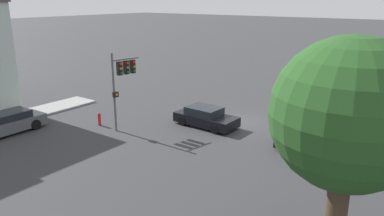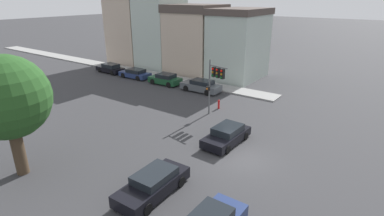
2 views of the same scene
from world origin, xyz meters
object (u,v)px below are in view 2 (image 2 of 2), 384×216
(traffic_signal, at_px, (215,77))
(parked_car_2, at_px, (135,74))
(crossing_car_0, at_px, (153,184))
(parked_car_0, at_px, (201,86))
(parked_car_3, at_px, (110,68))
(fire_hydrant, at_px, (219,104))
(street_tree, at_px, (6,98))
(crossing_car_1, at_px, (227,135))
(parked_car_1, at_px, (165,79))

(traffic_signal, distance_m, parked_car_2, 17.27)
(crossing_car_0, bearing_deg, parked_car_0, -155.39)
(traffic_signal, bearing_deg, parked_car_2, -98.23)
(crossing_car_0, xyz_separation_m, parked_car_0, (17.74, 8.58, 0.03))
(parked_car_3, relative_size, fire_hydrant, 5.00)
(parked_car_0, bearing_deg, fire_hydrant, 140.69)
(crossing_car_0, bearing_deg, street_tree, -69.94)
(crossing_car_1, relative_size, parked_car_1, 1.07)
(street_tree, bearing_deg, parked_car_3, 37.81)
(street_tree, bearing_deg, parked_car_2, 28.03)
(street_tree, bearing_deg, crossing_car_1, -37.43)
(fire_hydrant, bearing_deg, crossing_car_1, -144.80)
(crossing_car_1, height_order, parked_car_1, parked_car_1)
(crossing_car_0, relative_size, parked_car_2, 1.06)
(crossing_car_1, distance_m, parked_car_1, 17.33)
(traffic_signal, xyz_separation_m, fire_hydrant, (1.92, 0.65, -3.27))
(street_tree, distance_m, crossing_car_1, 14.75)
(fire_hydrant, bearing_deg, crossing_car_0, -164.15)
(crossing_car_0, distance_m, parked_car_1, 22.59)
(parked_car_0, relative_size, parked_car_2, 1.06)
(traffic_signal, relative_size, parked_car_3, 1.14)
(crossing_car_0, bearing_deg, fire_hydrant, -165.36)
(crossing_car_0, bearing_deg, parked_car_3, -127.08)
(street_tree, bearing_deg, crossing_car_0, -68.74)
(parked_car_1, relative_size, parked_car_2, 0.93)
(street_tree, distance_m, traffic_signal, 16.16)
(parked_car_1, bearing_deg, fire_hydrant, 158.40)
(parked_car_0, distance_m, fire_hydrant, 5.90)
(parked_car_3, xyz_separation_m, fire_hydrant, (-3.68, -20.51, -0.16))
(traffic_signal, bearing_deg, crossing_car_1, 52.01)
(parked_car_0, bearing_deg, street_tree, 90.40)
(parked_car_1, xyz_separation_m, fire_hydrant, (-3.66, -10.04, -0.18))
(crossing_car_1, height_order, parked_car_0, parked_car_0)
(street_tree, xyz_separation_m, fire_hydrant, (17.26, -4.27, -4.55))
(traffic_signal, height_order, crossing_car_0, traffic_signal)
(street_tree, height_order, parked_car_2, street_tree)
(crossing_car_1, bearing_deg, parked_car_3, -109.59)
(street_tree, height_order, parked_car_3, street_tree)
(crossing_car_0, distance_m, parked_car_3, 30.23)
(crossing_car_0, xyz_separation_m, fire_hydrant, (14.04, 3.99, -0.17))
(parked_car_0, xyz_separation_m, parked_car_1, (-0.03, 5.45, -0.02))
(street_tree, bearing_deg, parked_car_0, 0.88)
(crossing_car_1, bearing_deg, crossing_car_0, -0.28)
(traffic_signal, relative_size, parked_car_2, 1.16)
(traffic_signal, relative_size, parked_car_1, 1.25)
(crossing_car_1, xyz_separation_m, fire_hydrant, (6.08, 4.29, -0.15))
(traffic_signal, distance_m, fire_hydrant, 3.84)
(crossing_car_1, height_order, parked_car_2, crossing_car_1)
(crossing_car_0, height_order, parked_car_2, crossing_car_0)
(street_tree, height_order, parked_car_1, street_tree)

